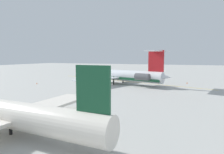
% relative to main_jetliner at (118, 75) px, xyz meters
% --- Properties ---
extents(ground, '(375.97, 375.97, 0.00)m').
position_rel_main_jetliner_xyz_m(ground, '(2.46, -6.18, -3.40)').
color(ground, '#ADADA8').
extents(main_jetliner, '(42.25, 37.77, 12.46)m').
position_rel_main_jetliner_xyz_m(main_jetliner, '(0.00, 0.00, 0.00)').
color(main_jetliner, silver).
rests_on(main_jetliner, ground).
extents(airliner_mid_left, '(31.72, 31.33, 9.49)m').
position_rel_main_jetliner_xyz_m(airliner_mid_left, '(-2.39, 51.67, -0.60)').
color(airliner_mid_left, silver).
rests_on(airliner_mid_left, ground).
extents(ground_crew_near_nose, '(0.28, 0.39, 1.75)m').
position_rel_main_jetliner_xyz_m(ground_crew_near_nose, '(15.23, -21.55, -2.29)').
color(ground_crew_near_nose, black).
rests_on(ground_crew_near_nose, ground).
extents(ground_crew_near_tail, '(0.41, 0.28, 1.76)m').
position_rel_main_jetliner_xyz_m(ground_crew_near_tail, '(1.04, -24.72, -2.28)').
color(ground_crew_near_tail, black).
rests_on(ground_crew_near_tail, ground).
extents(safety_cone_nose, '(0.40, 0.40, 0.55)m').
position_rel_main_jetliner_xyz_m(safety_cone_nose, '(28.61, 12.04, -3.12)').
color(safety_cone_nose, '#EA590F').
rests_on(safety_cone_nose, ground).
extents(safety_cone_wingtip, '(0.40, 0.40, 0.55)m').
position_rel_main_jetliner_xyz_m(safety_cone_wingtip, '(-24.47, -10.46, -3.12)').
color(safety_cone_wingtip, '#EA590F').
rests_on(safety_cone_wingtip, ground).
extents(safety_cone_tail, '(0.40, 0.40, 0.55)m').
position_rel_main_jetliner_xyz_m(safety_cone_tail, '(18.78, -18.23, -3.12)').
color(safety_cone_tail, '#EA590F').
rests_on(safety_cone_tail, ground).
extents(taxiway_centreline, '(70.25, 22.54, 0.01)m').
position_rel_main_jetliner_xyz_m(taxiway_centreline, '(1.17, -8.66, -3.39)').
color(taxiway_centreline, gold).
rests_on(taxiway_centreline, ground).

